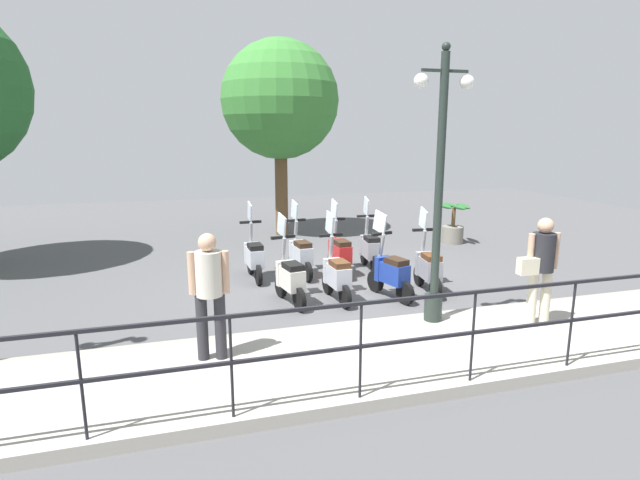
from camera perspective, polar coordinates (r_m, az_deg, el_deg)
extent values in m
plane|color=#4C4C4F|center=(9.69, 3.18, -5.27)|extent=(28.00, 28.00, 0.00)
cube|color=#A39E93|center=(6.93, 12.15, -12.22)|extent=(2.20, 20.00, 0.15)
cube|color=gray|center=(7.79, 8.48, -9.26)|extent=(0.10, 20.00, 0.15)
cube|color=black|center=(5.73, 17.38, -5.69)|extent=(0.04, 16.00, 0.04)
cube|color=black|center=(5.89, 17.09, -10.08)|extent=(0.04, 16.00, 0.04)
cylinder|color=black|center=(6.70, 26.77, -8.61)|extent=(0.03, 0.03, 1.05)
cylinder|color=black|center=(5.91, 17.05, -10.55)|extent=(0.03, 0.03, 1.05)
cylinder|color=black|center=(5.34, 4.65, -12.56)|extent=(0.03, 0.03, 1.05)
cylinder|color=black|center=(5.06, -10.08, -14.17)|extent=(0.03, 0.03, 1.05)
cylinder|color=black|center=(5.12, -25.59, -14.89)|extent=(0.03, 0.03, 1.05)
cylinder|color=#232D28|center=(7.71, 12.79, -7.50)|extent=(0.26, 0.26, 0.40)
cylinder|color=#232D28|center=(7.32, 13.42, 5.23)|extent=(0.12, 0.12, 3.82)
cube|color=#232D28|center=(7.32, 14.09, 18.25)|extent=(0.04, 0.70, 0.04)
sphere|color=white|center=(7.48, 16.46, 16.90)|extent=(0.20, 0.20, 0.20)
sphere|color=white|center=(7.14, 11.48, 17.40)|extent=(0.20, 0.20, 0.20)
sphere|color=#232D28|center=(7.36, 14.23, 20.65)|extent=(0.12, 0.12, 0.12)
cylinder|color=beige|center=(7.98, 24.37, -6.03)|extent=(0.14, 0.14, 0.82)
cylinder|color=beige|center=(7.85, 23.06, -6.20)|extent=(0.14, 0.14, 0.82)
cylinder|color=#232328|center=(7.74, 24.15, -1.29)|extent=(0.34, 0.34, 0.55)
sphere|color=tan|center=(7.67, 24.40, 1.52)|extent=(0.22, 0.22, 0.22)
cylinder|color=tan|center=(7.85, 25.34, -1.10)|extent=(0.09, 0.09, 0.52)
cylinder|color=tan|center=(7.62, 22.94, -1.26)|extent=(0.09, 0.09, 0.52)
cube|color=beige|center=(7.59, 22.66, -2.76)|extent=(0.16, 0.29, 0.24)
cylinder|color=#28282D|center=(6.38, -13.31, -9.72)|extent=(0.14, 0.14, 0.82)
cylinder|color=#28282D|center=(6.36, -11.31, -9.70)|extent=(0.14, 0.14, 0.82)
cylinder|color=beige|center=(6.15, -12.60, -3.77)|extent=(0.36, 0.36, 0.55)
sphere|color=tan|center=(6.06, -12.76, -0.27)|extent=(0.22, 0.22, 0.22)
cylinder|color=tan|center=(6.17, -14.46, -3.68)|extent=(0.09, 0.09, 0.52)
cylinder|color=tan|center=(6.13, -10.74, -3.60)|extent=(0.09, 0.09, 0.52)
cylinder|color=brown|center=(14.40, -4.43, 5.68)|extent=(0.36, 0.36, 2.57)
sphere|color=#387A33|center=(14.33, -4.60, 15.69)|extent=(3.25, 3.25, 3.25)
cylinder|color=slate|center=(13.83, 14.91, 0.59)|extent=(0.56, 0.56, 0.45)
cylinder|color=brown|center=(13.74, 15.01, 2.53)|extent=(0.10, 0.10, 0.50)
ellipsoid|color=#235B28|center=(13.91, 14.55, 3.92)|extent=(0.56, 0.16, 0.10)
ellipsoid|color=#235B28|center=(13.49, 15.63, 3.61)|extent=(0.56, 0.16, 0.10)
ellipsoid|color=#235B28|center=(13.57, 14.18, 3.74)|extent=(0.56, 0.16, 0.10)
ellipsoid|color=#235B28|center=(13.83, 15.97, 3.79)|extent=(0.56, 0.16, 0.10)
ellipsoid|color=#235B28|center=(13.76, 14.05, 3.86)|extent=(0.56, 0.16, 0.10)
ellipsoid|color=#235B28|center=(13.64, 16.12, 3.67)|extent=(0.56, 0.16, 0.10)
cylinder|color=black|center=(9.85, 11.24, -4.00)|extent=(0.41, 0.13, 0.40)
cylinder|color=black|center=(9.11, 13.08, -5.41)|extent=(0.41, 0.13, 0.40)
cube|color=gray|center=(9.33, 12.39, -3.17)|extent=(0.63, 0.35, 0.36)
cube|color=gray|center=(9.58, 11.76, -2.61)|extent=(0.15, 0.31, 0.44)
cube|color=#4C2D19|center=(9.21, 12.62, -1.91)|extent=(0.43, 0.30, 0.10)
cylinder|color=gray|center=(9.56, 11.72, -0.46)|extent=(0.19, 0.09, 0.55)
cube|color=black|center=(9.50, 11.79, 1.16)|extent=(0.11, 0.44, 0.05)
cube|color=silver|center=(9.52, 11.71, 2.41)|extent=(0.39, 0.07, 0.42)
cylinder|color=black|center=(9.35, 6.34, -4.71)|extent=(0.41, 0.19, 0.40)
cylinder|color=black|center=(8.75, 9.71, -6.01)|extent=(0.41, 0.19, 0.40)
cube|color=navy|center=(8.90, 8.37, -3.76)|extent=(0.65, 0.43, 0.36)
cube|color=navy|center=(9.11, 7.20, -3.22)|extent=(0.20, 0.32, 0.44)
cube|color=black|center=(8.79, 8.71, -2.42)|extent=(0.46, 0.36, 0.10)
cylinder|color=gray|center=(9.07, 7.02, -0.97)|extent=(0.19, 0.12, 0.55)
cube|color=black|center=(9.01, 7.07, 0.73)|extent=(0.18, 0.44, 0.05)
cube|color=silver|center=(9.02, 6.86, 2.04)|extent=(0.38, 0.13, 0.42)
cylinder|color=black|center=(9.18, 0.89, -4.95)|extent=(0.40, 0.10, 0.40)
cylinder|color=black|center=(8.45, 2.88, -6.50)|extent=(0.40, 0.10, 0.40)
cube|color=#B7BCC6|center=(8.66, 2.06, -4.09)|extent=(0.62, 0.32, 0.36)
cube|color=#B7BCC6|center=(8.91, 1.37, -3.48)|extent=(0.14, 0.31, 0.44)
cube|color=#4C2D19|center=(8.53, 2.24, -2.73)|extent=(0.42, 0.28, 0.10)
cylinder|color=gray|center=(8.88, 1.24, -1.17)|extent=(0.19, 0.08, 0.55)
cube|color=black|center=(8.82, 1.25, 0.57)|extent=(0.09, 0.44, 0.05)
cube|color=silver|center=(8.83, 1.12, 1.91)|extent=(0.39, 0.05, 0.42)
cylinder|color=black|center=(9.04, -4.51, -5.27)|extent=(0.41, 0.15, 0.40)
cylinder|color=black|center=(8.31, -2.37, -6.83)|extent=(0.41, 0.15, 0.40)
cube|color=beige|center=(8.51, -3.28, -4.39)|extent=(0.64, 0.38, 0.36)
cube|color=beige|center=(8.76, -4.03, -3.78)|extent=(0.17, 0.32, 0.44)
cube|color=black|center=(8.39, -3.12, -3.01)|extent=(0.44, 0.33, 0.10)
cylinder|color=gray|center=(8.73, -4.21, -1.44)|extent=(0.19, 0.10, 0.55)
cube|color=black|center=(8.67, -4.24, 0.33)|extent=(0.14, 0.44, 0.05)
cube|color=silver|center=(8.68, -4.41, 1.70)|extent=(0.39, 0.10, 0.42)
cylinder|color=black|center=(11.22, 5.07, -1.82)|extent=(0.41, 0.12, 0.40)
cylinder|color=black|center=(10.45, 6.28, -2.89)|extent=(0.41, 0.12, 0.40)
cube|color=gray|center=(10.69, 5.81, -0.99)|extent=(0.63, 0.34, 0.36)
cube|color=gray|center=(10.96, 5.39, -0.55)|extent=(0.15, 0.31, 0.44)
cube|color=black|center=(10.57, 5.94, 0.13)|extent=(0.42, 0.30, 0.10)
cylinder|color=gray|center=(10.94, 5.35, 1.33)|extent=(0.19, 0.09, 0.55)
cube|color=black|center=(10.89, 5.37, 2.75)|extent=(0.10, 0.44, 0.05)
cube|color=silver|center=(10.92, 5.31, 3.84)|extent=(0.39, 0.07, 0.42)
cylinder|color=black|center=(10.78, 1.42, -2.36)|extent=(0.40, 0.10, 0.40)
cylinder|color=black|center=(10.03, 3.04, -3.49)|extent=(0.40, 0.10, 0.40)
cube|color=#B21E1E|center=(10.25, 2.38, -1.51)|extent=(0.61, 0.30, 0.36)
cube|color=#B21E1E|center=(10.51, 1.82, -1.05)|extent=(0.13, 0.30, 0.44)
cube|color=black|center=(10.14, 2.53, -0.34)|extent=(0.41, 0.28, 0.10)
cylinder|color=gray|center=(10.49, 1.72, 0.91)|extent=(0.19, 0.08, 0.55)
cube|color=black|center=(10.44, 1.73, 2.39)|extent=(0.08, 0.44, 0.05)
cube|color=silver|center=(10.47, 1.62, 3.52)|extent=(0.39, 0.05, 0.42)
cylinder|color=black|center=(10.65, -3.04, -2.54)|extent=(0.41, 0.12, 0.40)
cylinder|color=black|center=(9.90, -1.43, -3.67)|extent=(0.41, 0.12, 0.40)
cube|color=#B7BCC6|center=(10.13, -2.11, -1.68)|extent=(0.63, 0.34, 0.36)
cube|color=#B7BCC6|center=(10.39, -2.67, -1.22)|extent=(0.15, 0.31, 0.44)
cube|color=black|center=(10.01, -1.98, -0.49)|extent=(0.43, 0.30, 0.10)
cylinder|color=gray|center=(10.37, -2.80, 0.76)|extent=(0.19, 0.09, 0.55)
cube|color=black|center=(10.32, -2.82, 2.26)|extent=(0.11, 0.44, 0.05)
cube|color=silver|center=(10.34, -2.94, 3.41)|extent=(0.39, 0.07, 0.42)
cylinder|color=black|center=(10.55, -7.95, -2.80)|extent=(0.40, 0.10, 0.40)
cylinder|color=black|center=(9.76, -7.04, -4.00)|extent=(0.40, 0.10, 0.40)
cube|color=#B7BCC6|center=(10.00, -7.46, -1.95)|extent=(0.61, 0.30, 0.36)
cube|color=#B7BCC6|center=(10.27, -7.78, -1.47)|extent=(0.13, 0.30, 0.44)
cube|color=black|center=(9.88, -7.42, -0.76)|extent=(0.41, 0.28, 0.10)
cylinder|color=gray|center=(10.25, -7.90, 0.53)|extent=(0.19, 0.08, 0.55)
cube|color=black|center=(10.20, -7.94, 2.05)|extent=(0.08, 0.44, 0.05)
cube|color=silver|center=(10.23, -8.04, 3.20)|extent=(0.39, 0.05, 0.42)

